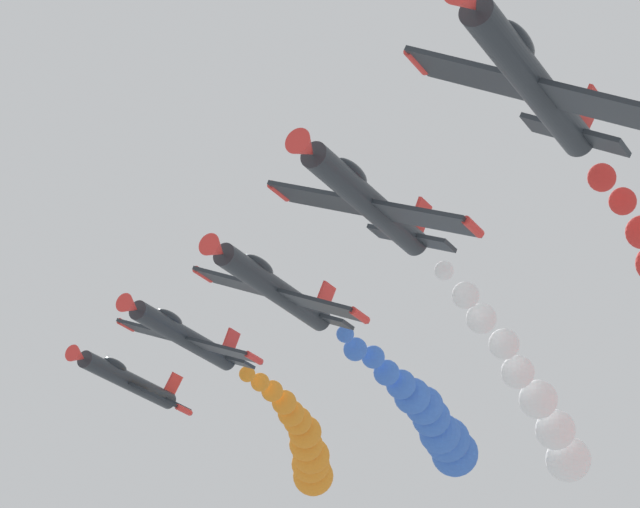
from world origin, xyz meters
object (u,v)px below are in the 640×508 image
airplane_left_inner (530,78)px  airplane_right_inner (366,200)px  airplane_right_outer (183,335)px  airplane_left_outer (273,287)px  airplane_trailing (127,380)px

airplane_left_inner → airplane_right_inner: bearing=-40.1°
airplane_right_inner → airplane_right_outer: airplane_right_outer is taller
airplane_left_outer → airplane_right_inner: bearing=139.1°
airplane_right_inner → airplane_trailing: airplane_trailing is taller
airplane_right_outer → airplane_left_outer: bearing=141.7°
airplane_left_outer → airplane_right_outer: 13.72m
airplane_left_inner → airplane_trailing: 49.65m
airplane_left_inner → airplane_left_outer: airplane_left_outer is taller
airplane_left_inner → airplane_trailing: airplane_trailing is taller
airplane_left_inner → airplane_right_outer: bearing=-39.7°
airplane_left_inner → airplane_left_outer: bearing=-40.5°
airplane_left_inner → airplane_right_inner: airplane_right_inner is taller
airplane_trailing → airplane_left_inner: bearing=140.4°
airplane_left_outer → airplane_trailing: 25.41m
airplane_right_outer → airplane_trailing: size_ratio=1.00×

